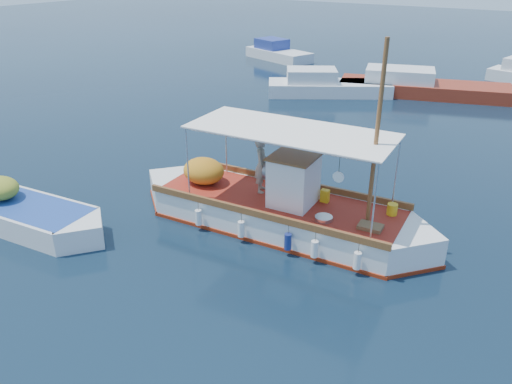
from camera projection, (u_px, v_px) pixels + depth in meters
The scene contains 6 objects.
ground at pixel (282, 241), 15.33m from camera, with size 160.00×160.00×0.00m, color black.
fishing_caique at pixel (276, 210), 15.97m from camera, with size 10.34×3.35×6.32m.
dinghy at pixel (20, 214), 16.16m from camera, with size 6.87×2.43×1.68m.
bg_boat_nw at pixel (325, 87), 31.20m from camera, with size 7.70×5.93×1.80m.
bg_boat_n at pixel (418, 87), 31.10m from camera, with size 10.62×5.60×1.80m.
bg_boat_far_w at pixel (277, 53), 41.85m from camera, with size 6.49×4.13×1.80m.
Camera 1 is at (6.44, -11.55, 7.94)m, focal length 35.00 mm.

